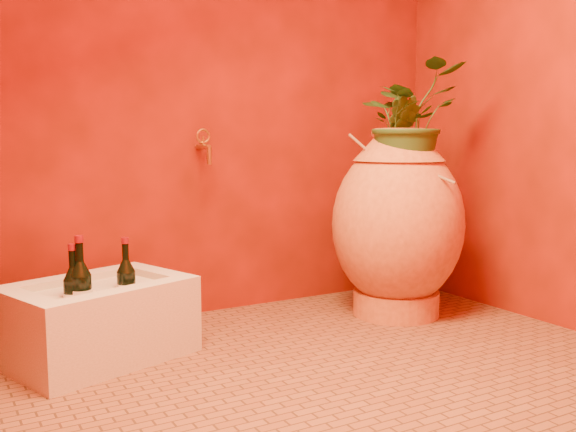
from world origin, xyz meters
TOP-DOWN VIEW (x-y plane):
  - floor at (0.00, 0.00)m, footprint 2.50×2.50m
  - wall_back at (0.00, 1.00)m, footprint 2.50×0.02m
  - wall_right at (1.25, 0.00)m, footprint 0.02×2.00m
  - amphora at (0.72, 0.49)m, footprint 0.64×0.64m
  - stone_basin at (-0.72, 0.57)m, footprint 0.78×0.67m
  - wine_bottle_a at (-0.80, 0.47)m, footprint 0.08×0.08m
  - wine_bottle_b at (-0.83, 0.49)m, footprint 0.08×0.08m
  - wine_bottle_c at (-0.61, 0.54)m, footprint 0.08×0.08m
  - wall_tap at (-0.12, 0.91)m, footprint 0.07×0.15m
  - plant_main at (0.74, 0.46)m, footprint 0.51×0.45m
  - plant_side at (0.67, 0.45)m, footprint 0.27×0.26m

SIDE VIEW (x-z plane):
  - floor at x=0.00m, z-range 0.00..0.00m
  - stone_basin at x=-0.72m, z-range -0.01..0.31m
  - wine_bottle_b at x=-0.83m, z-range 0.13..0.44m
  - wine_bottle_c at x=-0.61m, z-range 0.13..0.44m
  - wine_bottle_a at x=-0.80m, z-range 0.12..0.46m
  - amphora at x=0.72m, z-range 0.00..0.92m
  - wall_tap at x=-0.12m, z-range 0.75..0.92m
  - plant_side at x=0.67m, z-range 0.69..1.07m
  - plant_main at x=0.74m, z-range 0.68..1.23m
  - wall_back at x=0.00m, z-range 0.00..2.50m
  - wall_right at x=1.25m, z-range 0.00..2.50m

